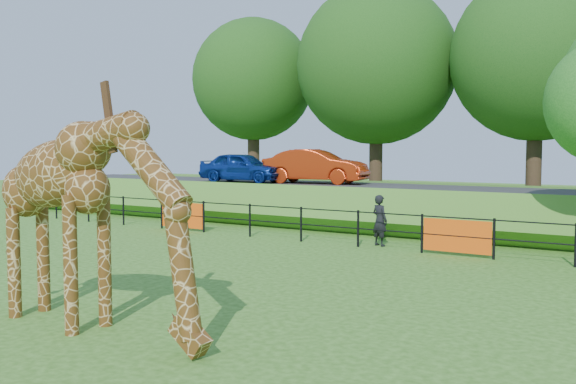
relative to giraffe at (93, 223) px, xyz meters
The scene contains 9 objects.
ground 2.88m from the giraffe, 100.57° to the left, with size 90.00×90.00×0.00m, color #326218.
giraffe is the anchor object (origin of this frame).
perimeter_fence 10.31m from the giraffe, 92.33° to the left, with size 28.07×0.10×1.10m, color black, non-canonical shape.
embankment 17.77m from the giraffe, 91.34° to the left, with size 40.00×9.00×1.30m, color #326218.
road 16.24m from the giraffe, 91.47° to the left, with size 40.00×5.00×0.12m, color #28282A.
car_blue 18.31m from the giraffe, 119.50° to the left, with size 1.57×3.91×1.33m, color navy.
car_red 17.86m from the giraffe, 108.97° to the left, with size 1.55×4.45×1.47m, color #B72E0D.
visitor 10.79m from the giraffe, 89.74° to the left, with size 0.56×0.37×1.55m, color black.
bg_tree_line 24.87m from the giraffe, 86.52° to the left, with size 37.30×8.80×11.82m.
Camera 1 is at (8.55, -9.07, 2.97)m, focal length 40.00 mm.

